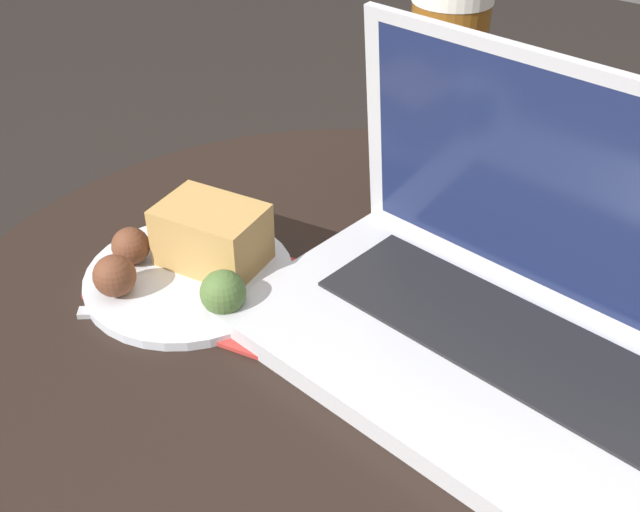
% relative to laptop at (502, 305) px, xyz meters
% --- Properties ---
extents(table, '(0.75, 0.75, 0.58)m').
position_rel_laptop_xyz_m(table, '(-0.11, -0.04, -0.19)').
color(table, '#515156').
rests_on(table, ground_plane).
extents(napkin, '(0.21, 0.17, 0.00)m').
position_rel_laptop_xyz_m(napkin, '(-0.24, -0.08, -0.05)').
color(napkin, '#B7332D').
rests_on(napkin, table).
extents(laptop, '(0.40, 0.25, 0.23)m').
position_rel_laptop_xyz_m(laptop, '(0.00, 0.00, 0.00)').
color(laptop, silver).
rests_on(laptop, table).
extents(beer_glass, '(0.07, 0.07, 0.24)m').
position_rel_laptop_xyz_m(beer_glass, '(-0.15, 0.16, 0.07)').
color(beer_glass, brown).
rests_on(beer_glass, table).
extents(snack_plate, '(0.19, 0.19, 0.07)m').
position_rel_laptop_xyz_m(snack_plate, '(-0.26, -0.08, -0.03)').
color(snack_plate, silver).
rests_on(snack_plate, table).
extents(fork, '(0.15, 0.13, 0.00)m').
position_rel_laptop_xyz_m(fork, '(-0.23, -0.11, -0.05)').
color(fork, '#B2B2B7').
rests_on(fork, table).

